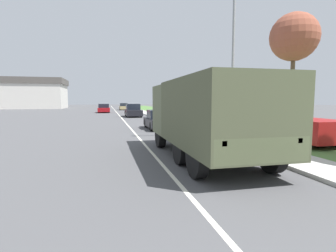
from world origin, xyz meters
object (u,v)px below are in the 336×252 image
Objects in this scene: military_truck at (206,113)px; car_nearest_ahead at (160,120)px; car_fourth_ahead at (124,107)px; car_third_ahead at (104,109)px; pickup_truck at (286,123)px; lamp_post at (230,51)px; car_second_ahead at (133,111)px.

car_nearest_ahead is at bearing 88.21° from military_truck.
military_truck reaches higher than car_fourth_ahead.
car_third_ahead is 0.96× the size of car_fourth_ahead.
car_fourth_ahead is 0.77× the size of pickup_truck.
car_fourth_ahead is at bearing 90.16° from car_nearest_ahead.
car_third_ahead is at bearing 96.01° from military_truck.
military_truck is at bearing -125.67° from lamp_post.
lamp_post reaches higher than car_nearest_ahead.
pickup_truck is (9.57, -33.47, 0.21)m from car_third_ahead.
lamp_post reaches higher than pickup_truck.
car_third_ahead is (-3.70, 12.06, -0.06)m from car_second_ahead.
car_second_ahead is at bearing -90.87° from car_fourth_ahead.
car_fourth_ahead is 45.22m from pickup_truck.
car_second_ahead is 0.62× the size of lamp_post.
car_fourth_ahead is (0.35, 23.47, -0.07)m from car_second_ahead.
military_truck is 1.63× the size of car_fourth_ahead.
car_second_ahead is 1.11× the size of car_third_ahead.
lamp_post reaches higher than car_second_ahead.
car_nearest_ahead is 14.58m from car_second_ahead.
military_truck is at bearing -151.80° from pickup_truck.
military_truck reaches higher than car_second_ahead.
car_fourth_ahead is (4.05, 11.41, -0.01)m from car_third_ahead.
car_nearest_ahead is 0.69× the size of pickup_truck.
car_third_ahead is 12.11m from car_fourth_ahead.
lamp_post is (6.67, -32.61, 3.98)m from car_third_ahead.
car_fourth_ahead is at bearing 70.44° from car_third_ahead.
car_third_ahead is (-3.85, 36.54, -0.96)m from military_truck.
car_nearest_ahead is (0.31, 9.90, -1.00)m from military_truck.
lamp_post reaches higher than car_fourth_ahead.
military_truck reaches higher than car_nearest_ahead.
military_truck is 1.69× the size of car_third_ahead.
car_second_ahead is at bearing 105.32° from pickup_truck.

